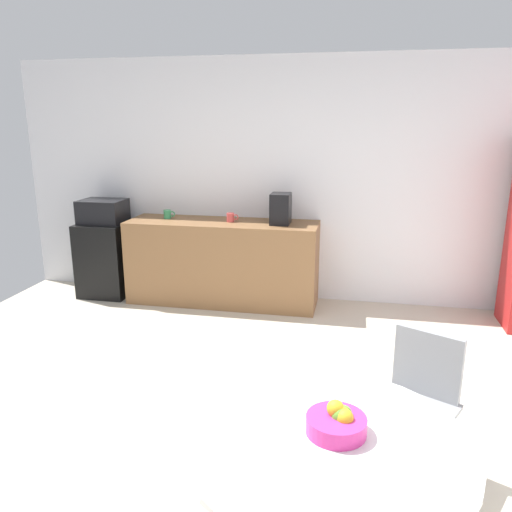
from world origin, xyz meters
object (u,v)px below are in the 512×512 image
object	(u,v)px
round_table	(327,468)
mug_green	(168,214)
chair_gray	(419,389)
mini_fridge	(107,259)
fruit_bowl	(338,422)
microwave	(103,211)
mug_white	(231,217)
coffee_maker	(281,209)

from	to	relation	value
round_table	mug_green	bearing A→B (deg)	119.90
chair_gray	mug_green	bearing A→B (deg)	133.46
mini_fridge	fruit_bowl	distance (m)	4.33
microwave	fruit_bowl	xyz separation A→B (m)	(2.74, -3.32, -0.17)
mini_fridge	mug_white	world-z (taller)	mug_white
fruit_bowl	round_table	bearing A→B (deg)	-122.15
chair_gray	mug_green	xyz separation A→B (m)	(-2.42, 2.55, 0.43)
chair_gray	microwave	bearing A→B (deg)	141.66
round_table	chair_gray	xyz separation A→B (m)	(0.45, 0.87, -0.09)
round_table	mug_green	distance (m)	3.97
mug_white	coffee_maker	bearing A→B (deg)	-1.09
chair_gray	mug_white	xyz separation A→B (m)	(-1.70, 2.51, 0.43)
microwave	round_table	world-z (taller)	microwave
mug_white	mug_green	world-z (taller)	same
mini_fridge	round_table	size ratio (longest dim) A/B	0.74
fruit_bowl	chair_gray	bearing A→B (deg)	63.01
fruit_bowl	mini_fridge	bearing A→B (deg)	129.53
coffee_maker	fruit_bowl	bearing A→B (deg)	-77.44
mini_fridge	mug_green	bearing A→B (deg)	4.15
mug_white	mug_green	xyz separation A→B (m)	(-0.72, 0.04, 0.00)
mug_green	mug_white	bearing A→B (deg)	-3.45
mini_fridge	chair_gray	distance (m)	4.03
chair_gray	mug_white	world-z (taller)	mug_white
mug_green	coffee_maker	size ratio (longest dim) A/B	0.40
mini_fridge	round_table	bearing A→B (deg)	-51.20
round_table	fruit_bowl	xyz separation A→B (m)	(0.03, 0.05, 0.18)
chair_gray	coffee_maker	distance (m)	2.81
mug_white	microwave	bearing A→B (deg)	-179.60
round_table	mug_white	xyz separation A→B (m)	(-1.25, 3.38, 0.33)
mini_fridge	mug_green	xyz separation A→B (m)	(0.74, 0.05, 0.53)
chair_gray	fruit_bowl	size ratio (longest dim) A/B	3.44
round_table	coffee_maker	world-z (taller)	coffee_maker
chair_gray	mug_white	distance (m)	3.06
chair_gray	coffee_maker	world-z (taller)	coffee_maker
mug_green	mini_fridge	bearing A→B (deg)	-175.85
mini_fridge	round_table	distance (m)	4.33
fruit_bowl	coffee_maker	size ratio (longest dim) A/B	0.75
chair_gray	fruit_bowl	bearing A→B (deg)	-116.99
fruit_bowl	mug_white	distance (m)	3.57
chair_gray	mug_white	size ratio (longest dim) A/B	6.43
mug_white	chair_gray	bearing A→B (deg)	-55.97
round_table	microwave	bearing A→B (deg)	128.80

